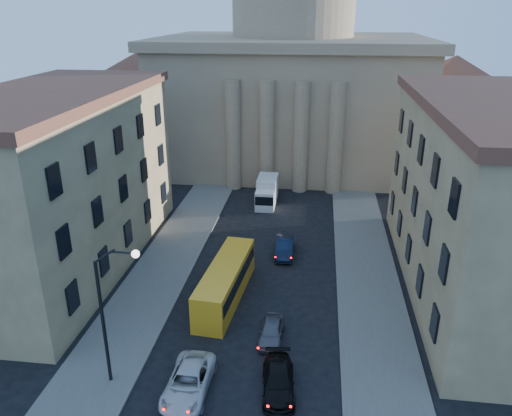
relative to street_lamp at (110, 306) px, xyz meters
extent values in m
cube|color=#575550|center=(-1.53, 10.00, -5.21)|extent=(5.00, 60.00, 0.15)
cube|color=#575550|center=(15.47, 10.00, -5.21)|extent=(5.00, 60.00, 0.15)
cube|color=#886F54|center=(6.97, 48.00, 2.71)|extent=(34.00, 26.00, 16.00)
cube|color=#886F54|center=(6.97, 48.00, 11.11)|extent=(35.50, 27.50, 1.20)
cylinder|color=#886F54|center=(6.97, 48.00, 14.71)|extent=(16.00, 16.00, 8.00)
cube|color=#886F54|center=(-14.03, 46.00, 0.21)|extent=(13.00, 13.00, 11.00)
cone|color=brown|center=(-14.03, 46.00, 7.71)|extent=(26.02, 26.02, 4.00)
cube|color=#886F54|center=(27.97, 46.00, 0.21)|extent=(13.00, 13.00, 11.00)
cone|color=brown|center=(27.97, 46.00, 7.71)|extent=(26.02, 26.02, 4.00)
cylinder|color=#886F54|center=(0.97, 34.80, 1.21)|extent=(1.80, 1.80, 13.00)
cylinder|color=#886F54|center=(4.97, 34.80, 1.21)|extent=(1.80, 1.80, 13.00)
cylinder|color=#886F54|center=(8.97, 34.80, 1.21)|extent=(1.80, 1.80, 13.00)
cylinder|color=#886F54|center=(12.97, 34.80, 1.21)|extent=(1.80, 1.80, 13.00)
cube|color=tan|center=(-10.03, 14.00, 1.71)|extent=(11.00, 26.00, 14.00)
cube|color=brown|center=(-10.03, 14.00, 9.01)|extent=(11.60, 26.60, 0.80)
cube|color=tan|center=(23.97, 14.00, 1.71)|extent=(11.00, 26.00, 14.00)
cube|color=brown|center=(23.97, 14.00, 9.01)|extent=(11.60, 26.60, 0.80)
cylinder|color=black|center=(-0.53, 0.00, -1.29)|extent=(0.20, 0.20, 8.00)
cylinder|color=black|center=(0.02, 0.00, 3.06)|extent=(1.30, 0.12, 0.96)
cylinder|color=black|center=(1.02, 0.00, 3.36)|extent=(1.30, 0.12, 0.12)
sphere|color=white|center=(1.77, 0.00, 3.31)|extent=(0.44, 0.44, 0.44)
imported|color=silver|center=(4.27, -0.28, -4.57)|extent=(2.42, 5.16, 1.43)
imported|color=black|center=(9.34, 0.57, -4.63)|extent=(2.30, 4.69, 1.31)
imported|color=#525258|center=(8.49, 5.24, -4.65)|extent=(1.57, 3.74, 1.26)
imported|color=black|center=(8.44, 17.61, -4.56)|extent=(1.65, 4.43, 1.45)
cube|color=#F5A61B|center=(4.56, 9.85, -3.89)|extent=(3.09, 10.07, 2.79)
cube|color=black|center=(4.56, 9.85, -3.44)|extent=(3.10, 9.53, 0.99)
cylinder|color=black|center=(3.35, 6.34, -4.84)|extent=(0.35, 0.92, 0.90)
cylinder|color=black|center=(5.15, 6.18, -4.84)|extent=(0.35, 0.92, 0.90)
cylinder|color=black|center=(3.97, 13.52, -4.84)|extent=(0.35, 0.92, 0.90)
cylinder|color=black|center=(5.77, 13.36, -4.84)|extent=(0.35, 0.92, 0.90)
cube|color=silver|center=(5.54, 28.18, -4.22)|extent=(2.04, 2.13, 2.13)
cube|color=black|center=(5.54, 27.16, -3.96)|extent=(1.95, 0.11, 0.98)
cube|color=silver|center=(5.54, 30.58, -3.73)|extent=(2.13, 3.72, 2.75)
cylinder|color=black|center=(4.65, 27.83, -4.89)|extent=(0.25, 0.80, 0.80)
cylinder|color=black|center=(6.42, 27.83, -4.89)|extent=(0.25, 0.80, 0.80)
cylinder|color=black|center=(4.65, 31.37, -4.89)|extent=(0.25, 0.80, 0.80)
cylinder|color=black|center=(6.42, 31.37, -4.89)|extent=(0.25, 0.80, 0.80)
camera|label=1|loc=(10.94, -22.27, 15.25)|focal=35.00mm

